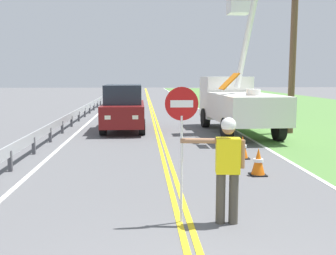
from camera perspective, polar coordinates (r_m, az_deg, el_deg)
The scene contains 12 objects.
centerline_yellow_left at distance 23.39m, azimuth -2.26°, elevation 1.40°, with size 0.11×110.00×0.01m, color yellow.
centerline_yellow_right at distance 23.39m, azimuth -1.81°, elevation 1.40°, with size 0.11×110.00×0.01m, color yellow.
edge_line_right at distance 23.77m, azimuth 6.67°, elevation 1.45°, with size 0.12×110.00×0.01m, color silver.
edge_line_left at distance 23.56m, azimuth -10.82°, elevation 1.31°, with size 0.12×110.00×0.01m, color silver.
flagger_worker at distance 6.70m, azimuth 8.58°, elevation -5.19°, with size 1.08×0.28×1.83m.
stop_sign_paddle at distance 6.55m, azimuth 1.99°, elevation 0.49°, with size 0.56×0.04×2.33m.
utility_bucket_truck at distance 17.75m, azimuth 9.84°, elevation 3.95°, with size 2.67×6.88×5.94m.
oncoming_suv_nearest at distance 18.07m, azimuth -6.46°, elevation 2.90°, with size 1.94×4.62×2.10m.
utility_pole_near at distance 18.05m, azimuth 17.83°, elevation 13.79°, with size 1.80×0.28×8.80m.
traffic_cone_lead at distance 10.22m, azimuth 12.97°, elevation -4.94°, with size 0.40×0.40×0.70m.
traffic_cone_mid at distance 12.17m, azimuth 10.76°, elevation -2.89°, with size 0.40×0.40×0.70m.
guardrail_left_shoulder at distance 18.81m, azimuth -14.46°, elevation 1.23°, with size 0.10×32.00×0.71m.
Camera 1 is at (-0.72, -3.24, 2.51)m, focal length 41.96 mm.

